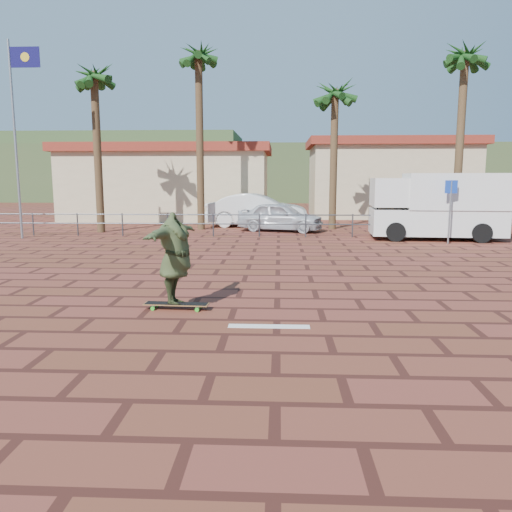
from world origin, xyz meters
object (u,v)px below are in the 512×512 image
Objects in this scene: skateboarder at (175,258)px; car_silver at (280,217)px; campervan at (437,205)px; longboard at (176,304)px; car_white at (257,210)px.

car_silver is (2.03, 14.50, -0.31)m from skateboarder.
car_silver is at bearing 160.74° from campervan.
longboard is at bearing -171.13° from car_silver.
car_white reaches higher than longboard.
car_silver is at bearing -146.80° from car_white.
car_silver is (-6.46, 2.84, -0.73)m from campervan.
car_white is (0.82, 16.66, 0.76)m from longboard.
skateboarder is at bearing -171.13° from car_silver.
longboard is 0.24× the size of campervan.
campervan is at bearing -96.91° from car_silver.
campervan is (8.49, 11.66, 0.42)m from skateboarder.
campervan reaches higher than skateboarder.
car_white is (-1.21, 2.16, 0.17)m from car_silver.
skateboarder is 0.42× the size of car_white.
campervan is at bearing -119.15° from car_white.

